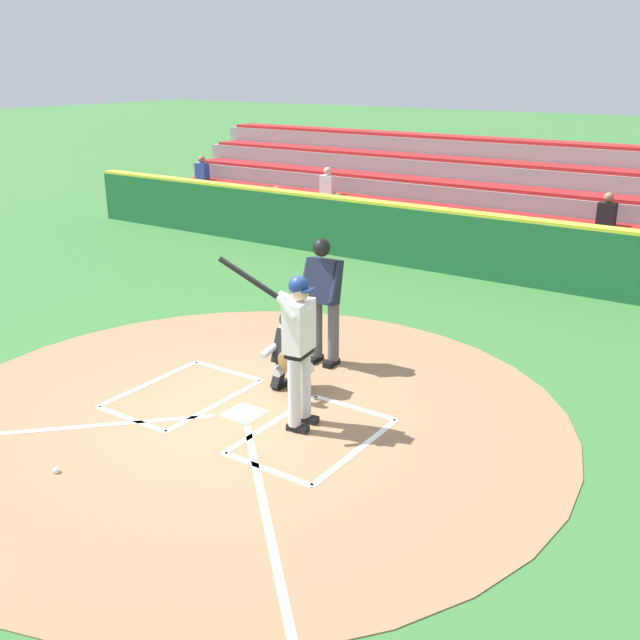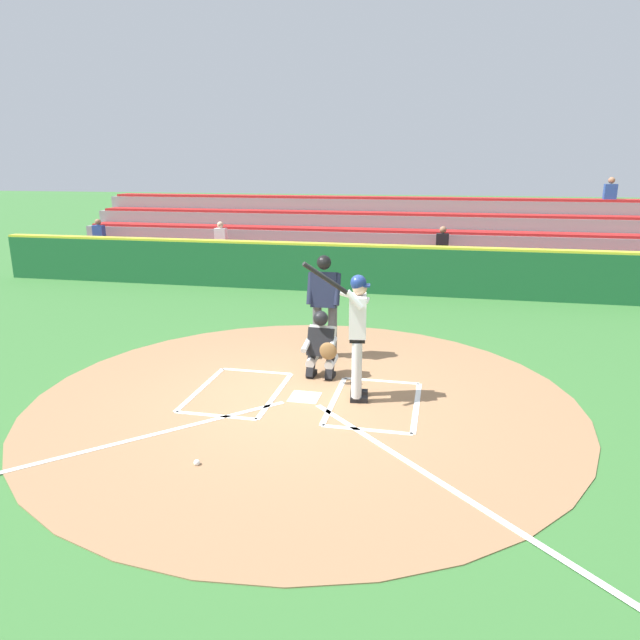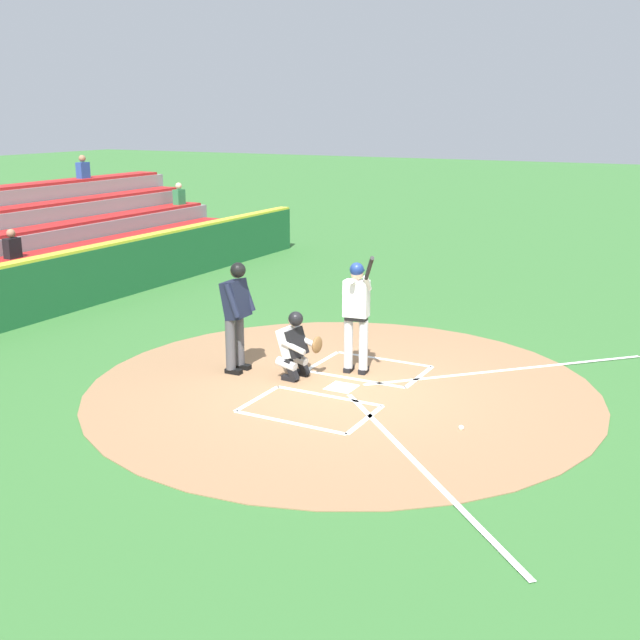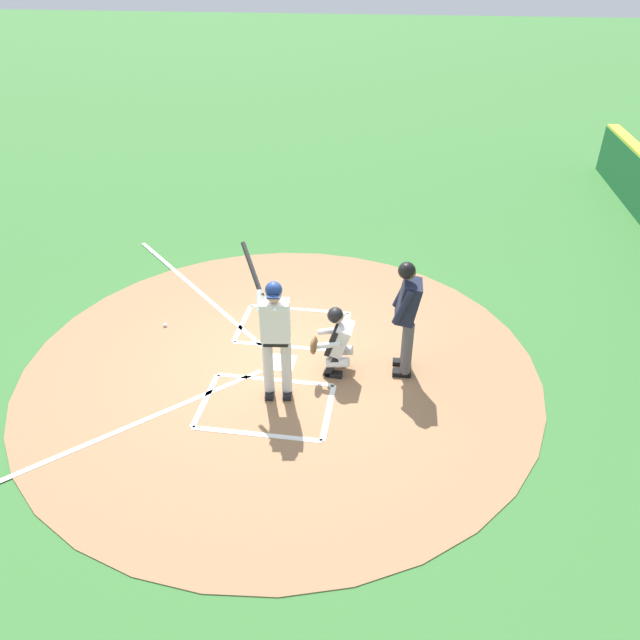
{
  "view_description": "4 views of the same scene",
  "coord_description": "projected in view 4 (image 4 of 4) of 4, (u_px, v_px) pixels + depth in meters",
  "views": [
    {
      "loc": [
        -5.43,
        6.34,
        4.12
      ],
      "look_at": [
        -0.26,
        -1.28,
        0.92
      ],
      "focal_mm": 41.64,
      "sensor_mm": 36.0,
      "label": 1
    },
    {
      "loc": [
        -1.9,
        7.75,
        3.37
      ],
      "look_at": [
        -0.11,
        -0.57,
        1.06
      ],
      "focal_mm": 32.29,
      "sensor_mm": 36.0,
      "label": 2
    },
    {
      "loc": [
        10.53,
        5.22,
        4.22
      ],
      "look_at": [
        -0.19,
        -0.49,
        1.01
      ],
      "focal_mm": 44.32,
      "sensor_mm": 36.0,
      "label": 3
    },
    {
      "loc": [
        -7.38,
        -1.72,
        5.55
      ],
      "look_at": [
        -0.18,
        -0.65,
        0.98
      ],
      "focal_mm": 33.18,
      "sensor_mm": 36.0,
      "label": 4
    }
  ],
  "objects": [
    {
      "name": "dirt_circle",
      "position": [
        281.0,
        363.0,
        9.34
      ],
      "size": [
        8.0,
        8.0,
        0.01
      ],
      "primitive_type": "cylinder",
      "color": "#99704C",
      "rests_on": "ground"
    },
    {
      "name": "ground_plane",
      "position": [
        281.0,
        363.0,
        9.35
      ],
      "size": [
        120.0,
        120.0,
        0.0
      ],
      "primitive_type": "plane",
      "color": "#387033"
    },
    {
      "name": "baseball",
      "position": [
        165.0,
        325.0,
        10.23
      ],
      "size": [
        0.07,
        0.07,
        0.07
      ],
      "primitive_type": "sphere",
      "color": "white",
      "rests_on": "ground"
    },
    {
      "name": "catcher",
      "position": [
        336.0,
        340.0,
        8.86
      ],
      "size": [
        0.59,
        0.63,
        1.13
      ],
      "color": "black",
      "rests_on": "ground"
    },
    {
      "name": "batter",
      "position": [
        275.0,
        332.0,
        8.12
      ],
      "size": [
        0.88,
        0.81,
        2.13
      ],
      "color": "silver",
      "rests_on": "ground"
    },
    {
      "name": "home_plate_and_chalk",
      "position": [
        227.0,
        358.0,
        9.45
      ],
      "size": [
        7.93,
        4.91,
        0.01
      ],
      "color": "white",
      "rests_on": "dirt_circle"
    },
    {
      "name": "plate_umpire",
      "position": [
        407.0,
        311.0,
        8.61
      ],
      "size": [
        0.59,
        0.42,
        1.86
      ],
      "color": "#4C4C51",
      "rests_on": "ground"
    }
  ]
}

